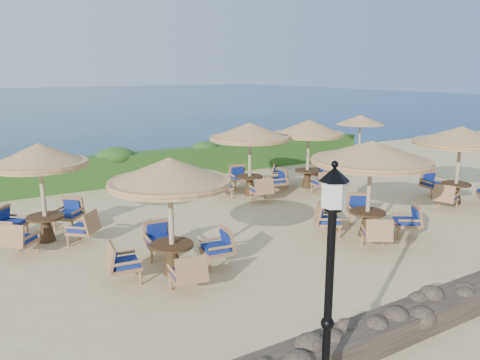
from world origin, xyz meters
The scene contains 11 objects.
ground centered at (0.00, 0.00, 0.00)m, with size 120.00×120.00×0.00m, color beige.
sea centered at (0.00, 70.00, 0.00)m, with size 160.00×160.00×0.00m, color #0B2647.
hedge centered at (0.00, 7.20, 0.60)m, with size 18.00×0.90×1.20m, color #244B18.
lamp_post centered at (-4.80, -6.80, 1.55)m, with size 0.44×0.44×3.31m.
extra_parasol centered at (7.80, 5.20, 2.17)m, with size 2.30×2.30×2.41m.
cafe_set_0 centered at (-4.92, -1.82, 1.79)m, with size 2.86×2.86×2.65m.
cafe_set_1 centered at (0.65, -2.29, 1.92)m, with size 3.23×3.23×2.65m.
cafe_set_2 centered at (5.67, -1.50, 1.98)m, with size 3.13×3.13×2.65m.
cafe_set_3 centered at (-6.99, 1.82, 1.72)m, with size 2.53×2.53×2.65m.
cafe_set_4 centered at (0.23, 3.10, 1.85)m, with size 2.92×2.92×2.65m.
cafe_set_5 centered at (2.74, 2.87, 1.88)m, with size 2.76×2.76×2.65m.
Camera 1 is at (-8.67, -10.98, 4.45)m, focal length 35.00 mm.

